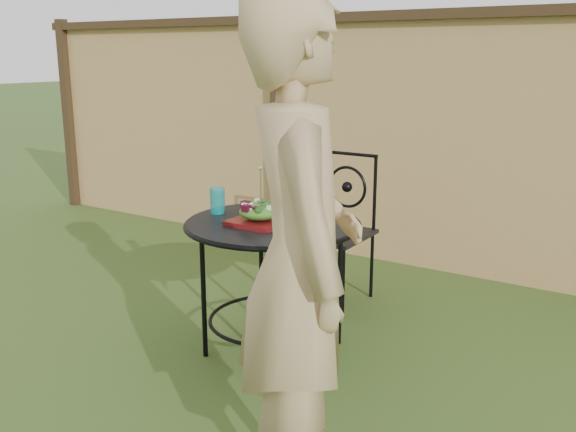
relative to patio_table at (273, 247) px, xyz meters
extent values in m
plane|color=#274516|center=(0.18, -0.42, -0.59)|extent=(60.00, 60.00, 0.00)
cube|color=#E1B16F|center=(0.18, 1.78, 0.31)|extent=(8.00, 0.05, 1.80)
cube|color=black|center=(0.18, 1.73, 1.24)|extent=(8.00, 0.07, 0.07)
cube|color=black|center=(-3.72, 1.73, 0.36)|extent=(0.09, 0.09, 1.90)
cube|color=black|center=(-1.12, 1.73, 0.36)|extent=(0.09, 0.09, 1.90)
cylinder|color=black|center=(0.00, 0.00, 0.13)|extent=(0.90, 0.90, 0.02)
torus|color=black|center=(0.00, 0.00, 0.12)|extent=(0.92, 0.92, 0.02)
torus|color=black|center=(0.00, 0.00, -0.41)|extent=(0.70, 0.70, 0.02)
cylinder|color=black|center=(0.26, 0.26, -0.23)|extent=(0.03, 0.03, 0.71)
cylinder|color=black|center=(-0.26, 0.26, -0.23)|extent=(0.03, 0.03, 0.71)
cylinder|color=black|center=(-0.26, -0.26, -0.23)|extent=(0.03, 0.03, 0.71)
cylinder|color=black|center=(0.26, -0.26, -0.23)|extent=(0.03, 0.03, 0.71)
cube|color=black|center=(-0.09, 0.80, -0.14)|extent=(0.46, 0.46, 0.03)
cylinder|color=black|center=(-0.09, 1.01, 0.35)|extent=(0.42, 0.02, 0.02)
torus|color=black|center=(-0.09, 1.01, 0.13)|extent=(0.28, 0.02, 0.28)
cylinder|color=black|center=(-0.29, 0.60, -0.37)|extent=(0.02, 0.02, 0.44)
cylinder|color=black|center=(0.11, 0.60, -0.37)|extent=(0.02, 0.02, 0.44)
cylinder|color=black|center=(-0.29, 1.00, -0.37)|extent=(0.02, 0.02, 0.44)
cylinder|color=black|center=(0.11, 1.00, -0.37)|extent=(0.02, 0.02, 0.44)
cylinder|color=black|center=(-0.29, 1.01, 0.11)|extent=(0.02, 0.02, 0.50)
cylinder|color=black|center=(0.11, 1.01, 0.11)|extent=(0.02, 0.02, 0.50)
imported|color=tan|center=(0.72, -0.90, 0.30)|extent=(0.74, 0.77, 1.77)
cube|color=#4D0B0F|center=(-0.03, -0.08, 0.15)|extent=(0.27, 0.27, 0.02)
ellipsoid|color=#235614|center=(-0.03, -0.08, 0.20)|extent=(0.21, 0.21, 0.08)
cylinder|color=silver|center=(-0.02, -0.08, 0.33)|extent=(0.01, 0.01, 0.18)
cylinder|color=#0B8282|center=(-0.35, -0.02, 0.21)|extent=(0.08, 0.08, 0.14)
camera|label=1|loc=(1.81, -2.66, 0.98)|focal=40.00mm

